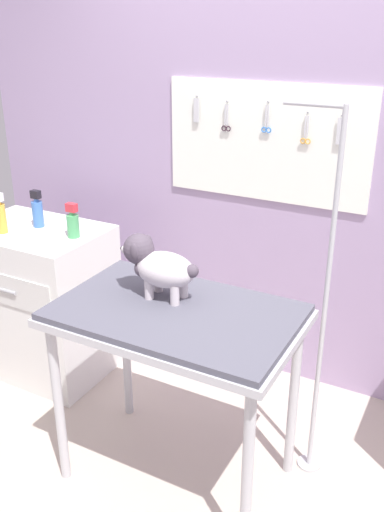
{
  "coord_description": "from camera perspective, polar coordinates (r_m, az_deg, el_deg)",
  "views": [
    {
      "loc": [
        0.97,
        -1.57,
        2.0
      ],
      "look_at": [
        0.01,
        0.22,
        1.14
      ],
      "focal_mm": 39.44,
      "sensor_mm": 36.0,
      "label": 1
    }
  ],
  "objects": [
    {
      "name": "grooming_arm",
      "position": [
        2.5,
        13.01,
        -6.34
      ],
      "size": [
        0.3,
        0.11,
        1.71
      ],
      "color": "#B7B7BC",
      "rests_on": "ground"
    },
    {
      "name": "detangler_spray",
      "position": [
        3.26,
        -18.85,
        3.88
      ],
      "size": [
        0.06,
        0.06,
        0.23
      ],
      "color": "gold",
      "rests_on": "counter_left"
    },
    {
      "name": "rear_wall_panel",
      "position": [
        3.12,
        9.22,
        7.03
      ],
      "size": [
        4.0,
        0.09,
        2.3
      ],
      "color": "#A58DB3",
      "rests_on": "ground"
    },
    {
      "name": "counter_left",
      "position": [
        3.47,
        -15.11,
        -4.3
      ],
      "size": [
        0.8,
        0.58,
        0.9
      ],
      "color": "silver",
      "rests_on": "ground"
    },
    {
      "name": "grooming_table",
      "position": [
        2.39,
        -1.66,
        -7.31
      ],
      "size": [
        1.03,
        0.65,
        0.88
      ],
      "color": "#B7B7BC",
      "rests_on": "ground"
    },
    {
      "name": "shampoo_bottle",
      "position": [
        3.09,
        -11.99,
        3.29
      ],
      "size": [
        0.07,
        0.07,
        0.19
      ],
      "color": "#4BA562",
      "rests_on": "counter_left"
    },
    {
      "name": "spray_bottle_short",
      "position": [
        3.3,
        -15.4,
        4.39
      ],
      "size": [
        0.06,
        0.06,
        0.21
      ],
      "color": "#3E6EBB",
      "rests_on": "counter_left"
    },
    {
      "name": "dog",
      "position": [
        2.4,
        -3.52,
        -0.95
      ],
      "size": [
        0.38,
        0.18,
        0.27
      ],
      "color": "silver",
      "rests_on": "grooming_table"
    }
  ]
}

